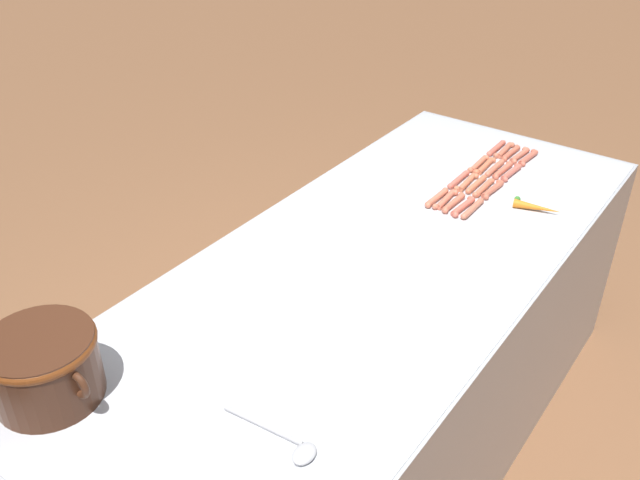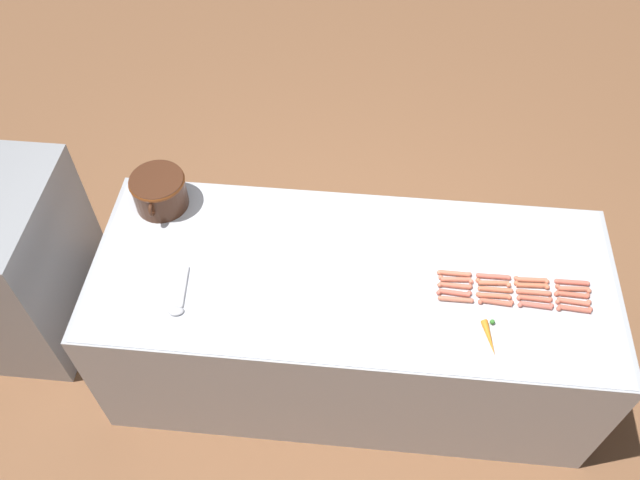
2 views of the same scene
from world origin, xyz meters
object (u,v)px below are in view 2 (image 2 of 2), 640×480
hot_dog_1 (536,305)px  bean_pot (159,190)px  hot_dog_0 (575,309)px  hot_dog_15 (456,280)px  hot_dog_3 (456,299)px  hot_dog_11 (455,286)px  hot_dog_7 (454,293)px  hot_dog_10 (495,290)px  hot_dog_17 (531,280)px  hot_dog_19 (454,273)px  hot_dog_4 (573,302)px  hot_dog_13 (532,285)px  hot_dog_8 (572,295)px  hot_dog_16 (572,282)px  hot_dog_6 (494,296)px  serving_spoon (179,303)px  carrot (490,337)px  hot_dog_9 (534,292)px  hot_dog_14 (493,283)px  hot_dog_5 (535,299)px  hot_dog_2 (496,302)px  hot_dog_12 (573,289)px  hot_dog_18 (493,276)px

hot_dog_1 → bean_pot: 1.86m
hot_dog_0 → hot_dog_15: bearing=78.0°
hot_dog_3 → hot_dog_11: same height
hot_dog_7 → hot_dog_10: 0.19m
hot_dog_17 → hot_dog_19: same height
hot_dog_10 → hot_dog_15: size_ratio=1.00×
hot_dog_4 → hot_dog_13: 0.19m
hot_dog_8 → hot_dog_16: 0.07m
hot_dog_6 → hot_dog_8: bearing=-83.5°
hot_dog_4 → hot_dog_13: size_ratio=1.00×
hot_dog_1 → hot_dog_6: size_ratio=1.00×
hot_dog_7 → hot_dog_16: same height
hot_dog_11 → serving_spoon: bearing=99.6°
hot_dog_0 → bean_pot: bean_pot is taller
hot_dog_11 → hot_dog_19: 0.07m
hot_dog_0 → carrot: size_ratio=0.89×
hot_dog_9 → serving_spoon: 1.59m
hot_dog_4 → carrot: bearing=119.7°
carrot → hot_dog_16: bearing=-50.3°
hot_dog_7 → hot_dog_10: same height
hot_dog_11 → hot_dog_14: same height
hot_dog_0 → bean_pot: 2.02m
hot_dog_0 → hot_dog_14: bearing=73.0°
hot_dog_1 → hot_dog_3: size_ratio=1.00×
hot_dog_13 → serving_spoon: bearing=98.8°
hot_dog_3 → hot_dog_16: 0.55m
hot_dog_5 → hot_dog_2: bearing=101.5°
hot_dog_16 → carrot: (-0.33, 0.39, 0.00)m
hot_dog_12 → carrot: carrot is taller
hot_dog_1 → hot_dog_8: 0.18m
hot_dog_0 → hot_dog_15: (0.11, 0.52, 0.00)m
hot_dog_2 → hot_dog_3: (-0.00, 0.18, 0.00)m
hot_dog_17 → hot_dog_19: (0.00, 0.35, 0.00)m
hot_dog_6 → serving_spoon: bearing=96.9°
hot_dog_0 → hot_dog_4: (0.04, -0.00, 0.00)m
hot_dog_2 → hot_dog_15: 0.20m
hot_dog_1 → serving_spoon: hot_dog_1 is taller
hot_dog_11 → hot_dog_18: bearing=-69.0°
hot_dog_12 → hot_dog_5: bearing=111.3°
hot_dog_10 → hot_dog_12: same height
hot_dog_3 → hot_dog_18: size_ratio=1.00×
hot_dog_14 → hot_dog_18: bearing=-4.7°
hot_dog_14 → hot_dog_15: bearing=88.9°
serving_spoon → hot_dog_9: bearing=-82.6°
hot_dog_3 → hot_dog_6: size_ratio=1.00×
hot_dog_10 → hot_dog_13: size_ratio=1.00×
hot_dog_18 → serving_spoon: 1.43m
hot_dog_2 → hot_dog_6: same height
hot_dog_5 → carrot: carrot is taller
hot_dog_14 → hot_dog_8: bearing=-95.0°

